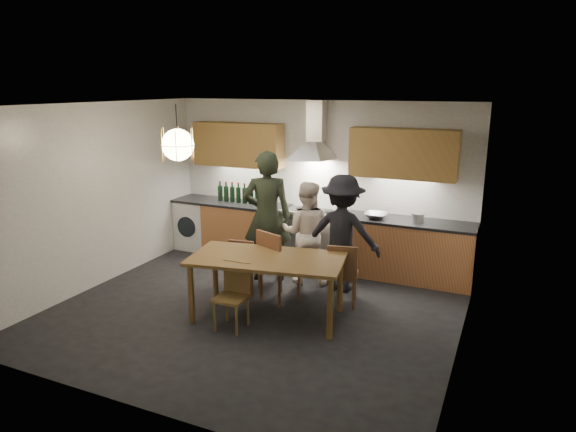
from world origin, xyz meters
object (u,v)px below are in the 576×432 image
at_px(chair_back_left, 244,262).
at_px(chair_front, 234,290).
at_px(stock_pot, 418,218).
at_px(person_left, 267,216).
at_px(mixing_bowl, 376,216).
at_px(wine_bottles, 245,193).
at_px(person_mid, 306,233).
at_px(person_right, 342,233).
at_px(dining_table, 267,264).

xyz_separation_m(chair_back_left, chair_front, (0.38, -0.92, -0.00)).
bearing_deg(stock_pot, person_left, -157.95).
distance_m(person_left, stock_pot, 2.19).
relative_size(chair_back_left, mixing_bowl, 2.33).
xyz_separation_m(chair_front, wine_bottles, (-1.18, 2.43, 0.61)).
xyz_separation_m(person_mid, wine_bottles, (-1.42, 0.75, 0.31)).
distance_m(person_right, stock_pot, 1.18).
distance_m(chair_front, person_mid, 1.73).
relative_size(chair_back_left, person_right, 0.48).
relative_size(person_right, stock_pot, 9.28).
height_order(person_left, person_mid, person_left).
relative_size(person_mid, person_right, 0.91).
bearing_deg(wine_bottles, chair_back_left, -61.88).
bearing_deg(stock_pot, dining_table, -125.80).
relative_size(dining_table, mixing_bowl, 5.87).
height_order(chair_front, wine_bottles, wine_bottles).
relative_size(chair_back_left, chair_front, 1.00).
distance_m(chair_front, wine_bottles, 2.77).
height_order(person_left, stock_pot, person_left).
bearing_deg(person_left, chair_back_left, 63.09).
bearing_deg(person_right, chair_back_left, 24.90).
xyz_separation_m(chair_back_left, mixing_bowl, (1.46, 1.42, 0.49)).
xyz_separation_m(dining_table, person_left, (-0.58, 1.18, 0.27)).
xyz_separation_m(chair_front, person_right, (0.80, 1.62, 0.37)).
distance_m(stock_pot, wine_bottles, 2.88).
bearing_deg(wine_bottles, mixing_bowl, -2.12).
distance_m(chair_back_left, person_mid, 1.02).
xyz_separation_m(mixing_bowl, wine_bottles, (-2.27, 0.08, 0.13)).
relative_size(stock_pot, wine_bottles, 0.17).
bearing_deg(chair_front, person_mid, 80.94).
bearing_deg(wine_bottles, person_left, -45.61).
xyz_separation_m(chair_back_left, stock_pot, (2.07, 1.46, 0.51)).
relative_size(dining_table, person_mid, 1.33).
height_order(person_left, wine_bottles, person_left).
relative_size(chair_front, person_mid, 0.53).
distance_m(person_mid, stock_pot, 1.63).
height_order(person_left, person_right, person_left).
xyz_separation_m(dining_table, person_right, (0.55, 1.23, 0.13)).
bearing_deg(person_right, person_left, -2.79).
xyz_separation_m(chair_front, stock_pot, (1.69, 2.38, 0.51)).
relative_size(person_left, wine_bottles, 1.87).
bearing_deg(wine_bottles, person_right, -22.29).
distance_m(mixing_bowl, wine_bottles, 2.27).
xyz_separation_m(chair_front, person_mid, (0.24, 1.68, 0.30)).
relative_size(chair_back_left, stock_pot, 4.47).
distance_m(chair_front, mixing_bowl, 2.63).
height_order(stock_pot, wine_bottles, wine_bottles).
relative_size(person_right, mixing_bowl, 4.85).
distance_m(person_left, person_mid, 0.62).
xyz_separation_m(person_right, mixing_bowl, (0.28, 0.73, 0.12)).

